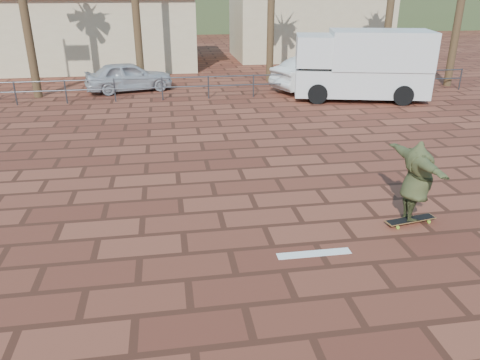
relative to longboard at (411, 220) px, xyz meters
name	(u,v)px	position (x,y,z in m)	size (l,w,h in m)	color
ground	(264,226)	(-3.04, 0.37, -0.09)	(120.00, 120.00, 0.00)	brown
paint_stripe	(314,254)	(-2.34, -0.83, -0.09)	(1.40, 0.22, 0.01)	white
guardrail	(208,83)	(-3.04, 12.37, 0.59)	(24.06, 0.06, 1.00)	#47494F
building_west	(92,28)	(-9.04, 22.37, 2.19)	(12.60, 7.60, 4.50)	beige
building_east	(308,18)	(4.96, 24.37, 2.45)	(10.60, 6.60, 5.00)	beige
hill_front	(177,0)	(-3.04, 50.37, 2.91)	(70.00, 18.00, 6.00)	#384C28
longboard	(411,220)	(0.00, 0.00, 0.00)	(1.14, 0.43, 0.11)	olive
skateboarder	(417,181)	(0.00, 0.00, 0.87)	(2.10, 0.57, 1.71)	#3D4224
campervan	(362,64)	(3.49, 11.29, 1.43)	(5.97, 3.59, 2.89)	silver
car_silver	(129,76)	(-6.56, 14.57, 0.59)	(1.60, 3.98, 1.36)	#ACAEB3
car_white	(321,73)	(2.36, 13.37, 0.69)	(1.66, 4.76, 1.57)	silver
street_sign	(372,61)	(4.39, 12.37, 1.36)	(0.42, 0.06, 2.08)	gray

